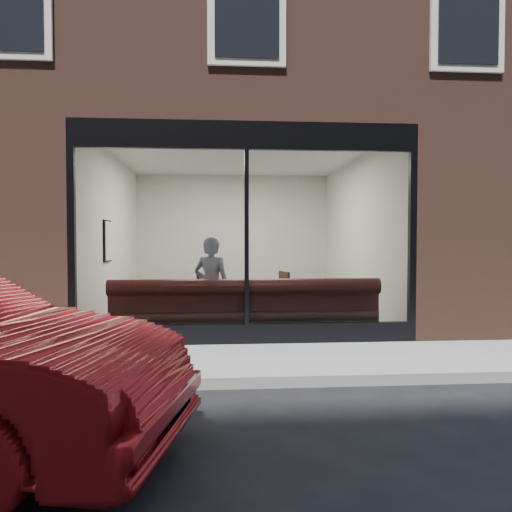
{
  "coord_description": "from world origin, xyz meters",
  "views": [
    {
      "loc": [
        -0.43,
        -5.1,
        1.53
      ],
      "look_at": [
        0.16,
        2.4,
        1.27
      ],
      "focal_mm": 35.0,
      "sensor_mm": 36.0,
      "label": 1
    }
  ],
  "objects": [
    {
      "name": "wall_poster",
      "position": [
        -2.45,
        4.42,
        1.49
      ],
      "size": [
        0.02,
        0.54,
        0.72
      ],
      "primitive_type": "cube",
      "color": "white",
      "rests_on": "cafe_wall_left"
    },
    {
      "name": "banquette",
      "position": [
        0.0,
        2.45,
        0.23
      ],
      "size": [
        4.0,
        0.55,
        0.45
      ],
      "primitive_type": "cube",
      "color": "#3B1815",
      "rests_on": "cafe_floor"
    },
    {
      "name": "person",
      "position": [
        -0.51,
        2.64,
        0.78
      ],
      "size": [
        0.66,
        0.54,
        1.56
      ],
      "primitive_type": "imported",
      "rotation": [
        0.0,
        0.0,
        2.82
      ],
      "color": "#99B1CF",
      "rests_on": "cafe_floor"
    },
    {
      "name": "cafe_chair_right",
      "position": [
        0.57,
        3.55,
        0.24
      ],
      "size": [
        0.51,
        0.51,
        0.04
      ],
      "primitive_type": "cube",
      "rotation": [
        0.0,
        0.0,
        3.41
      ],
      "color": "#332213",
      "rests_on": "cafe_floor"
    },
    {
      "name": "cafe_wall_left",
      "position": [
        -2.49,
        5.0,
        1.6
      ],
      "size": [
        0.0,
        6.0,
        6.0
      ],
      "primitive_type": "plane",
      "rotation": [
        1.57,
        0.0,
        1.57
      ],
      "color": "silver",
      "rests_on": "ground"
    },
    {
      "name": "cafe_floor",
      "position": [
        0.0,
        5.0,
        0.02
      ],
      "size": [
        6.0,
        6.0,
        0.0
      ],
      "primitive_type": "plane",
      "color": "#2D2D30",
      "rests_on": "ground"
    },
    {
      "name": "host_building_pier_right",
      "position": [
        3.75,
        8.0,
        1.6
      ],
      "size": [
        2.5,
        12.0,
        3.2
      ],
      "primitive_type": "cube",
      "color": "brown",
      "rests_on": "ground"
    },
    {
      "name": "cafe_wall_right",
      "position": [
        2.49,
        5.0,
        1.6
      ],
      "size": [
        0.0,
        6.0,
        6.0
      ],
      "primitive_type": "plane",
      "rotation": [
        1.57,
        0.0,
        -1.57
      ],
      "color": "silver",
      "rests_on": "ground"
    },
    {
      "name": "host_building_backfill",
      "position": [
        0.0,
        11.0,
        1.6
      ],
      "size": [
        5.0,
        6.0,
        3.2
      ],
      "primitive_type": "cube",
      "color": "brown",
      "rests_on": "ground"
    },
    {
      "name": "cafe_chair_left",
      "position": [
        -0.92,
        3.56,
        0.24
      ],
      "size": [
        0.5,
        0.5,
        0.04
      ],
      "primitive_type": "cube",
      "rotation": [
        0.0,
        0.0,
        3.06
      ],
      "color": "#332213",
      "rests_on": "cafe_floor"
    },
    {
      "name": "cafe_table_left",
      "position": [
        -1.54,
        3.76,
        0.74
      ],
      "size": [
        0.65,
        0.65,
        0.04
      ],
      "primitive_type": "cube",
      "rotation": [
        0.0,
        0.0,
        -0.15
      ],
      "color": "#332213",
      "rests_on": "cafe_floor"
    },
    {
      "name": "host_building_pier_left",
      "position": [
        -3.75,
        8.0,
        1.6
      ],
      "size": [
        2.5,
        12.0,
        3.2
      ],
      "primitive_type": "cube",
      "color": "brown",
      "rests_on": "ground"
    },
    {
      "name": "storefront_kick",
      "position": [
        0.0,
        2.05,
        0.15
      ],
      "size": [
        5.0,
        0.1,
        0.3
      ],
      "primitive_type": "cube",
      "color": "black",
      "rests_on": "ground"
    },
    {
      "name": "ground",
      "position": [
        0.0,
        0.0,
        0.0
      ],
      "size": [
        120.0,
        120.0,
        0.0
      ],
      "primitive_type": "plane",
      "color": "black",
      "rests_on": "ground"
    },
    {
      "name": "storefront_header",
      "position": [
        0.0,
        2.05,
        3.0
      ],
      "size": [
        5.0,
        0.1,
        0.4
      ],
      "primitive_type": "cube",
      "color": "black",
      "rests_on": "host_building_upper"
    },
    {
      "name": "cafe_table_right",
      "position": [
        0.92,
        3.5,
        0.74
      ],
      "size": [
        0.7,
        0.7,
        0.04
      ],
      "primitive_type": "cube",
      "rotation": [
        0.0,
        0.0,
        0.36
      ],
      "color": "#332213",
      "rests_on": "cafe_floor"
    },
    {
      "name": "cafe_wall_back",
      "position": [
        0.0,
        7.99,
        1.6
      ],
      "size": [
        5.0,
        0.0,
        5.0
      ],
      "primitive_type": "plane",
      "rotation": [
        1.57,
        0.0,
        0.0
      ],
      "color": "silver",
      "rests_on": "ground"
    },
    {
      "name": "cafe_ceiling",
      "position": [
        0.0,
        5.0,
        3.19
      ],
      "size": [
        6.0,
        6.0,
        0.0
      ],
      "primitive_type": "plane",
      "rotation": [
        3.14,
        0.0,
        0.0
      ],
      "color": "white",
      "rests_on": "host_building_upper"
    },
    {
      "name": "storefront_glass",
      "position": [
        0.0,
        2.02,
        1.55
      ],
      "size": [
        4.8,
        0.0,
        4.8
      ],
      "primitive_type": "plane",
      "rotation": [
        1.57,
        0.0,
        0.0
      ],
      "color": "white",
      "rests_on": "storefront_kick"
    },
    {
      "name": "storefront_mullion",
      "position": [
        0.0,
        2.05,
        1.55
      ],
      "size": [
        0.06,
        0.1,
        2.5
      ],
      "primitive_type": "cube",
      "color": "black",
      "rests_on": "storefront_kick"
    },
    {
      "name": "sidewalk_near",
      "position": [
        0.0,
        1.0,
        0.01
      ],
      "size": [
        40.0,
        2.0,
        0.01
      ],
      "primitive_type": "cube",
      "color": "gray",
      "rests_on": "ground"
    },
    {
      "name": "kerb_near",
      "position": [
        0.0,
        -0.05,
        0.06
      ],
      "size": [
        40.0,
        0.1,
        0.12
      ],
      "primitive_type": "cube",
      "color": "gray",
      "rests_on": "ground"
    }
  ]
}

